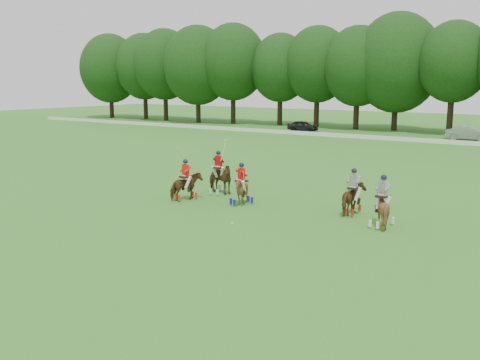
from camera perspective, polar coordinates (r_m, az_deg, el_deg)
The scene contains 11 objects.
ground at distance 22.96m, azimuth -6.13°, elevation -5.00°, with size 180.00×180.00×0.00m, color #357220.
tree_line at distance 66.49m, azimuth 22.11°, elevation 11.59°, with size 117.98×14.32×14.75m.
boundary_rail at distance 57.04m, azimuth 19.20°, elevation 4.01°, with size 120.00×0.10×0.44m, color white.
car_left at distance 66.97m, azimuth 6.72°, elevation 5.77°, with size 1.54×3.83×1.30m, color black.
car_mid at distance 60.69m, azimuth 23.16°, elevation 4.59°, with size 1.56×4.46×1.47m, color gray.
polo_red_a at distance 27.86m, azimuth -5.80°, elevation -0.61°, with size 1.25×1.85×2.70m.
polo_red_b at distance 29.35m, azimuth -2.31°, elevation 0.20°, with size 1.94×1.76×2.93m.
polo_red_c at distance 26.66m, azimuth 0.16°, elevation -1.09°, with size 1.57×1.64×2.14m.
polo_stripe_a at distance 25.32m, azimuth 11.96°, elevation -1.90°, with size 1.09×1.77×2.18m.
polo_stripe_b at distance 23.43m, azimuth 14.93°, elevation -2.95°, with size 1.55×1.66×2.26m.
polo_ball at distance 23.24m, azimuth -0.83°, elevation -4.63°, with size 0.09×0.09×0.09m, color white.
Camera 1 is at (14.27, -16.91, 6.12)m, focal length 40.00 mm.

